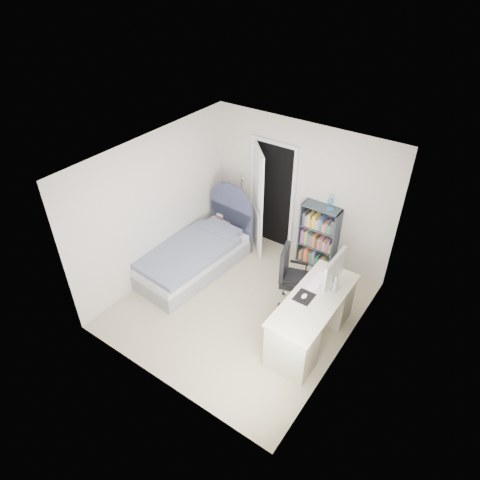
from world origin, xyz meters
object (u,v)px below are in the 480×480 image
Objects in this scene: bed at (196,254)px; nightstand at (224,222)px; office_chair at (292,274)px; bookcase at (318,238)px; floor_lamp at (242,210)px; desk at (312,317)px.

bed is 1.03m from nightstand.
bookcase is at bearing 96.09° from office_chair.
bookcase reaches higher than nightstand.
floor_lamp reaches higher than office_chair.
bed is 1.82m from office_chair.
office_chair is (1.93, -0.83, 0.20)m from nightstand.
nightstand is 0.42m from floor_lamp.
bookcase is 1.82m from desk.
bed reaches higher than office_chair.
floor_lamp is 0.76× the size of desk.
bed is 1.54× the size of bookcase.
bed is 2.15m from bookcase.
desk reaches higher than bed.
bookcase reaches higher than office_chair.
floor_lamp is at bearing 64.92° from nightstand.
desk reaches higher than floor_lamp.
nightstand is 0.35× the size of desk.
floor_lamp is at bearing 178.83° from bookcase.
desk is (2.42, -0.31, 0.15)m from bed.
bookcase is at bearing 38.74° from bed.
bed is at bearing 172.59° from desk.
bookcase is 0.85× the size of desk.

